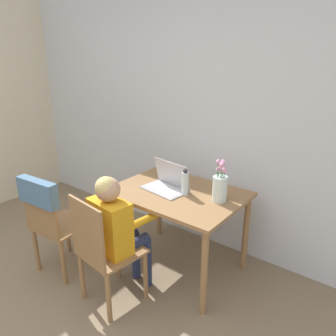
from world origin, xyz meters
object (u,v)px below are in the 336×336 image
object	(u,v)px
chair_occupied	(104,251)
flower_vase	(220,187)
water_bottle	(185,183)
chair_spare	(48,212)
laptop	(167,183)
person_seated	(116,224)

from	to	relation	value
chair_occupied	flower_vase	bearing A→B (deg)	-117.77
flower_vase	water_bottle	world-z (taller)	flower_vase
chair_occupied	water_bottle	distance (m)	0.80
chair_spare	water_bottle	xyz separation A→B (m)	(0.84, 0.70, 0.23)
water_bottle	flower_vase	bearing A→B (deg)	15.14
chair_occupied	laptop	xyz separation A→B (m)	(0.05, 0.68, 0.32)
chair_spare	water_bottle	bearing A→B (deg)	-144.68
chair_spare	water_bottle	distance (m)	1.12
person_seated	flower_vase	world-z (taller)	flower_vase
chair_spare	water_bottle	world-z (taller)	water_bottle
chair_occupied	flower_vase	xyz separation A→B (m)	(0.51, 0.74, 0.39)
person_seated	water_bottle	bearing A→B (deg)	-105.49
chair_occupied	chair_spare	distance (m)	0.62
person_seated	water_bottle	size ratio (longest dim) A/B	4.76
chair_spare	person_seated	world-z (taller)	person_seated
laptop	water_bottle	world-z (taller)	laptop
chair_occupied	flower_vase	distance (m)	0.98
chair_occupied	water_bottle	bearing A→B (deg)	-102.89
chair_occupied	flower_vase	world-z (taller)	flower_vase
laptop	flower_vase	xyz separation A→B (m)	(0.46, 0.06, 0.06)
person_seated	laptop	xyz separation A→B (m)	(0.04, 0.56, 0.15)
chair_occupied	person_seated	size ratio (longest dim) A/B	0.87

